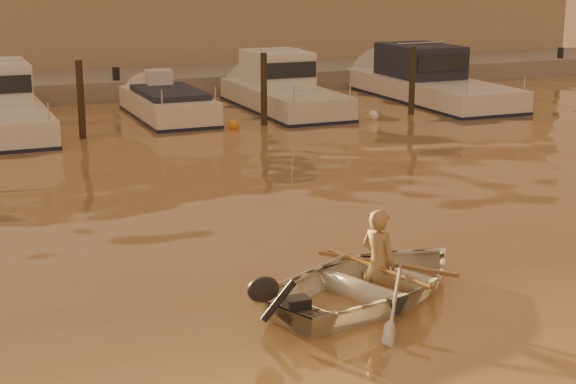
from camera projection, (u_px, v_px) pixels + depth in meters
name	position (u px, v px, depth m)	size (l,w,h in m)	color
ground_plane	(305.00, 345.00, 10.43)	(160.00, 160.00, 0.00)	olive
dinghy	(374.00, 281.00, 11.85)	(2.41, 3.37, 0.70)	silver
person	(379.00, 264.00, 11.86)	(0.55, 0.36, 1.52)	#A37D51
outboard_motor	(295.00, 308.00, 10.81)	(0.90, 0.40, 0.70)	black
oar_port	(386.00, 264.00, 11.97)	(0.06, 0.06, 2.10)	brown
oar_starboard	(376.00, 267.00, 11.83)	(0.06, 0.06, 2.10)	brown
moored_boat_3	(168.00, 110.00, 25.65)	(1.85, 5.42, 0.95)	beige
moored_boat_4	(284.00, 90.00, 26.91)	(2.14, 6.63, 1.75)	beige
moored_boat_5	(431.00, 81.00, 28.84)	(2.48, 8.23, 1.75)	silver
piling_2	(81.00, 104.00, 22.46)	(0.18, 0.18, 2.20)	#2D2319
piling_3	(264.00, 93.00, 24.31)	(0.18, 0.18, 2.20)	#2D2319
piling_4	(412.00, 84.00, 26.06)	(0.18, 0.18, 2.20)	#2D2319
fender_d	(234.00, 125.00, 23.97)	(0.30, 0.30, 0.30)	orange
fender_e	(373.00, 116.00, 25.46)	(0.30, 0.30, 0.30)	white
quay	(49.00, 93.00, 29.60)	(52.00, 4.00, 1.00)	gray
waterfront_building	(25.00, 16.00, 33.95)	(46.00, 7.00, 4.80)	#9E8466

